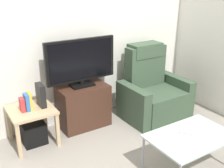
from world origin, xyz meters
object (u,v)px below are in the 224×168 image
at_px(tv_stand, 83,106).
at_px(recliner_armchair, 153,92).
at_px(book_leftmost, 22,105).
at_px(cell_phone, 186,132).
at_px(book_rightmost, 30,101).
at_px(side_table, 31,114).
at_px(game_console, 41,95).
at_px(television, 81,62).
at_px(subwoofer_box, 34,133).
at_px(coffee_table, 191,138).
at_px(book_middle, 27,102).

xyz_separation_m(tv_stand, recliner_armchair, (1.05, -0.25, 0.07)).
xyz_separation_m(book_leftmost, cell_phone, (1.37, -1.34, -0.13)).
xyz_separation_m(book_leftmost, book_rightmost, (0.09, 0.00, 0.03)).
height_order(book_rightmost, cell_phone, book_rightmost).
distance_m(tv_stand, side_table, 0.76).
bearing_deg(recliner_armchair, cell_phone, -124.71).
bearing_deg(recliner_armchair, game_console, 162.69).
xyz_separation_m(recliner_armchair, side_table, (-1.80, 0.18, 0.03)).
xyz_separation_m(television, subwoofer_box, (-0.75, -0.08, -0.81)).
height_order(side_table, book_rightmost, book_rightmost).
distance_m(side_table, cell_phone, 1.87).
bearing_deg(game_console, subwoofer_box, -176.05).
bearing_deg(book_leftmost, television, 6.82).
relative_size(book_rightmost, coffee_table, 0.25).
xyz_separation_m(book_leftmost, book_middle, (0.06, 0.00, 0.02)).
height_order(game_console, coffee_table, game_console).
distance_m(game_console, cell_phone, 1.79).
bearing_deg(book_middle, book_rightmost, 0.00).
distance_m(subwoofer_box, game_console, 0.50).
distance_m(side_table, game_console, 0.27).
xyz_separation_m(television, game_console, (-0.61, -0.07, -0.32)).
xyz_separation_m(side_table, coffee_table, (1.28, -1.44, -0.00)).
bearing_deg(side_table, cell_phone, -46.95).
bearing_deg(tv_stand, television, 90.00).
bearing_deg(coffee_table, recliner_armchair, 67.23).
relative_size(subwoofer_box, cell_phone, 1.89).
xyz_separation_m(tv_stand, book_leftmost, (-0.85, -0.08, 0.26)).
xyz_separation_m(subwoofer_box, book_middle, (-0.04, -0.02, 0.44)).
height_order(book_rightmost, game_console, game_console).
bearing_deg(subwoofer_box, game_console, 3.95).
distance_m(book_leftmost, cell_phone, 1.93).
distance_m(television, side_table, 0.93).
xyz_separation_m(subwoofer_box, book_rightmost, (-0.01, -0.02, 0.45)).
height_order(television, book_middle, television).
distance_m(tv_stand, book_middle, 0.85).
height_order(recliner_armchair, subwoofer_box, recliner_armchair).
distance_m(recliner_armchair, cell_phone, 1.30).
distance_m(television, book_rightmost, 0.84).
xyz_separation_m(book_rightmost, game_console, (0.15, 0.03, 0.03)).
xyz_separation_m(television, book_rightmost, (-0.76, -0.10, -0.35)).
bearing_deg(subwoofer_box, book_rightmost, -107.15).
bearing_deg(recliner_armchair, book_leftmost, 164.43).
height_order(book_leftmost, cell_phone, book_leftmost).
xyz_separation_m(subwoofer_box, cell_phone, (1.27, -1.36, 0.29)).
bearing_deg(cell_phone, coffee_table, -126.60).
relative_size(subwoofer_box, book_rightmost, 1.24).
relative_size(recliner_armchair, coffee_table, 1.20).
bearing_deg(subwoofer_box, book_middle, -155.78).
xyz_separation_m(recliner_armchair, book_rightmost, (-1.81, 0.16, 0.22)).
height_order(subwoofer_box, coffee_table, coffee_table).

